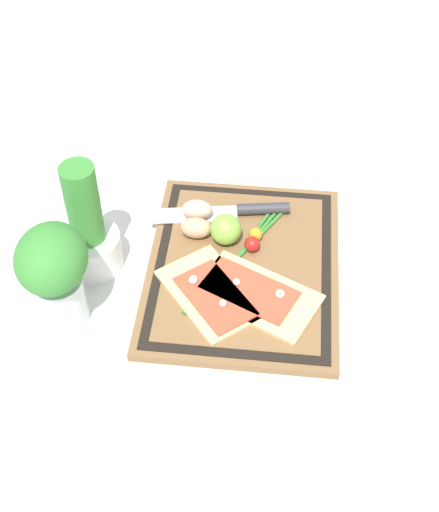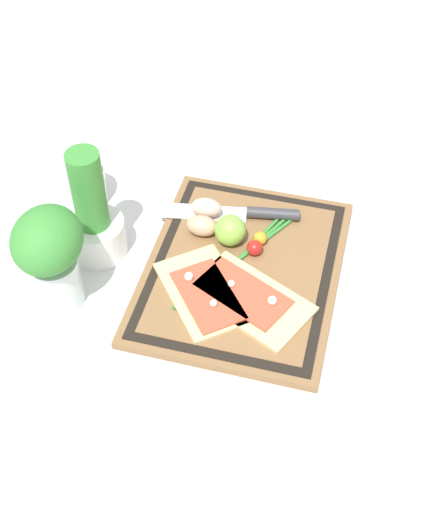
{
  "view_description": "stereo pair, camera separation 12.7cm",
  "coord_description": "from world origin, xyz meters",
  "px_view_note": "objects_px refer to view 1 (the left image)",
  "views": [
    {
      "loc": [
        -0.85,
        -0.05,
        0.97
      ],
      "look_at": [
        0.0,
        0.04,
        0.04
      ],
      "focal_mm": 50.0,
      "sensor_mm": 36.0,
      "label": 1
    },
    {
      "loc": [
        -0.83,
        -0.17,
        0.97
      ],
      "look_at": [
        0.0,
        0.04,
        0.04
      ],
      "focal_mm": 50.0,
      "sensor_mm": 36.0,
      "label": 2
    }
  ],
  "objects_px": {
    "egg_brown": "(196,228)",
    "egg_pink": "(197,210)",
    "pizza_slice_near": "(255,294)",
    "cherry_tomato_yellow": "(255,234)",
    "cherry_tomato_red": "(252,244)",
    "sauce_jar": "(66,201)",
    "herb_pot": "(89,234)",
    "pizza_slice_far": "(212,294)",
    "herb_glass": "(54,271)",
    "lime": "(226,229)",
    "knife": "(243,210)"
  },
  "relations": [
    {
      "from": "egg_pink",
      "to": "pizza_slice_near",
      "type": "bearing_deg",
      "value": -145.78
    },
    {
      "from": "pizza_slice_near",
      "to": "lime",
      "type": "distance_m",
      "value": 0.14
    },
    {
      "from": "pizza_slice_near",
      "to": "egg_pink",
      "type": "distance_m",
      "value": 0.22
    },
    {
      "from": "egg_brown",
      "to": "cherry_tomato_yellow",
      "type": "height_order",
      "value": "egg_brown"
    },
    {
      "from": "herb_pot",
      "to": "pizza_slice_near",
      "type": "bearing_deg",
      "value": -101.52
    },
    {
      "from": "pizza_slice_near",
      "to": "sauce_jar",
      "type": "height_order",
      "value": "sauce_jar"
    },
    {
      "from": "knife",
      "to": "cherry_tomato_red",
      "type": "xyz_separation_m",
      "value": [
        -0.09,
        -0.02,
        0.01
      ]
    },
    {
      "from": "egg_brown",
      "to": "egg_pink",
      "type": "distance_m",
      "value": 0.05
    },
    {
      "from": "pizza_slice_far",
      "to": "lime",
      "type": "distance_m",
      "value": 0.14
    },
    {
      "from": "pizza_slice_far",
      "to": "egg_brown",
      "type": "distance_m",
      "value": 0.15
    },
    {
      "from": "cherry_tomato_yellow",
      "to": "egg_pink",
      "type": "bearing_deg",
      "value": 67.98
    },
    {
      "from": "knife",
      "to": "herb_pot",
      "type": "relative_size",
      "value": 1.17
    },
    {
      "from": "pizza_slice_near",
      "to": "herb_glass",
      "type": "distance_m",
      "value": 0.34
    },
    {
      "from": "lime",
      "to": "cherry_tomato_yellow",
      "type": "height_order",
      "value": "lime"
    },
    {
      "from": "cherry_tomato_red",
      "to": "sauce_jar",
      "type": "relative_size",
      "value": 0.3
    },
    {
      "from": "knife",
      "to": "egg_pink",
      "type": "xyz_separation_m",
      "value": [
        -0.02,
        0.09,
        0.01
      ]
    },
    {
      "from": "lime",
      "to": "cherry_tomato_yellow",
      "type": "relative_size",
      "value": 2.23
    },
    {
      "from": "pizza_slice_near",
      "to": "knife",
      "type": "distance_m",
      "value": 0.2
    },
    {
      "from": "pizza_slice_far",
      "to": "herb_glass",
      "type": "relative_size",
      "value": 1.1
    },
    {
      "from": "sauce_jar",
      "to": "herb_glass",
      "type": "distance_m",
      "value": 0.27
    },
    {
      "from": "herb_glass",
      "to": "herb_pot",
      "type": "bearing_deg",
      "value": -9.83
    },
    {
      "from": "sauce_jar",
      "to": "lime",
      "type": "bearing_deg",
      "value": -99.96
    },
    {
      "from": "herb_pot",
      "to": "sauce_jar",
      "type": "relative_size",
      "value": 2.4
    },
    {
      "from": "herb_pot",
      "to": "egg_pink",
      "type": "bearing_deg",
      "value": -55.35
    },
    {
      "from": "egg_brown",
      "to": "egg_pink",
      "type": "xyz_separation_m",
      "value": [
        0.05,
        0.0,
        0.0
      ]
    },
    {
      "from": "lime",
      "to": "herb_glass",
      "type": "relative_size",
      "value": 0.29
    },
    {
      "from": "pizza_slice_far",
      "to": "knife",
      "type": "relative_size",
      "value": 0.83
    },
    {
      "from": "lime",
      "to": "sauce_jar",
      "type": "bearing_deg",
      "value": 80.04
    },
    {
      "from": "egg_brown",
      "to": "sauce_jar",
      "type": "xyz_separation_m",
      "value": [
        0.05,
        0.26,
        -0.0
      ]
    },
    {
      "from": "egg_brown",
      "to": "herb_pot",
      "type": "height_order",
      "value": "herb_pot"
    },
    {
      "from": "knife",
      "to": "sauce_jar",
      "type": "relative_size",
      "value": 2.8
    },
    {
      "from": "lime",
      "to": "herb_pot",
      "type": "xyz_separation_m",
      "value": [
        -0.07,
        0.23,
        0.03
      ]
    },
    {
      "from": "pizza_slice_far",
      "to": "sauce_jar",
      "type": "relative_size",
      "value": 2.32
    },
    {
      "from": "pizza_slice_near",
      "to": "egg_brown",
      "type": "bearing_deg",
      "value": 41.7
    },
    {
      "from": "egg_pink",
      "to": "cherry_tomato_red",
      "type": "bearing_deg",
      "value": -123.6
    },
    {
      "from": "egg_brown",
      "to": "egg_pink",
      "type": "bearing_deg",
      "value": 4.83
    },
    {
      "from": "egg_pink",
      "to": "sauce_jar",
      "type": "xyz_separation_m",
      "value": [
        0.0,
        0.25,
        -0.0
      ]
    },
    {
      "from": "egg_brown",
      "to": "sauce_jar",
      "type": "height_order",
      "value": "sauce_jar"
    },
    {
      "from": "pizza_slice_far",
      "to": "egg_pink",
      "type": "height_order",
      "value": "egg_pink"
    },
    {
      "from": "cherry_tomato_yellow",
      "to": "pizza_slice_far",
      "type": "bearing_deg",
      "value": 155.29
    },
    {
      "from": "egg_pink",
      "to": "pizza_slice_far",
      "type": "bearing_deg",
      "value": -165.57
    },
    {
      "from": "egg_brown",
      "to": "pizza_slice_near",
      "type": "bearing_deg",
      "value": -138.3
    },
    {
      "from": "egg_pink",
      "to": "lime",
      "type": "relative_size",
      "value": 1.01
    },
    {
      "from": "knife",
      "to": "cherry_tomato_yellow",
      "type": "height_order",
      "value": "cherry_tomato_yellow"
    },
    {
      "from": "pizza_slice_far",
      "to": "lime",
      "type": "bearing_deg",
      "value": -4.82
    },
    {
      "from": "egg_brown",
      "to": "herb_pot",
      "type": "relative_size",
      "value": 0.25
    },
    {
      "from": "egg_pink",
      "to": "knife",
      "type": "bearing_deg",
      "value": -77.2
    },
    {
      "from": "pizza_slice_far",
      "to": "cherry_tomato_red",
      "type": "distance_m",
      "value": 0.13
    },
    {
      "from": "pizza_slice_far",
      "to": "cherry_tomato_red",
      "type": "bearing_deg",
      "value": -27.97
    },
    {
      "from": "egg_pink",
      "to": "cherry_tomato_yellow",
      "type": "bearing_deg",
      "value": -112.02
    }
  ]
}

